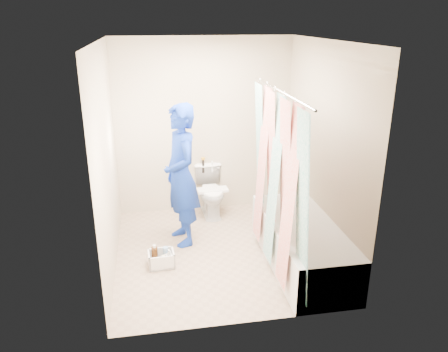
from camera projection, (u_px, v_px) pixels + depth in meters
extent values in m
plane|color=gray|center=(220.00, 252.00, 5.18)|extent=(2.60, 2.60, 0.00)
cube|color=white|center=(219.00, 40.00, 4.35)|extent=(2.40, 2.60, 0.02)
cube|color=#B3A98A|center=(204.00, 127.00, 5.97)|extent=(2.40, 0.02, 2.40)
cube|color=#B3A98A|center=(245.00, 202.00, 3.56)|extent=(2.40, 0.02, 2.40)
cube|color=#B3A98A|center=(107.00, 161.00, 4.57)|extent=(0.02, 2.60, 2.40)
cube|color=#B3A98A|center=(324.00, 150.00, 4.96)|extent=(0.02, 2.60, 2.40)
cube|color=silver|center=(302.00, 244.00, 4.84)|extent=(0.70, 1.75, 0.50)
cube|color=white|center=(303.00, 227.00, 4.76)|extent=(0.58, 1.63, 0.06)
cylinder|color=silver|center=(280.00, 91.00, 4.20)|extent=(0.02, 1.90, 0.02)
cube|color=silver|center=(276.00, 181.00, 4.52)|extent=(0.06, 1.75, 1.80)
imported|color=silver|center=(211.00, 191.00, 6.07)|extent=(0.41, 0.69, 0.68)
cube|color=white|center=(212.00, 190.00, 5.95)|extent=(0.43, 0.20, 0.03)
cylinder|color=black|center=(203.00, 166.00, 6.11)|extent=(0.03, 0.03, 0.20)
cylinder|color=orange|center=(203.00, 159.00, 6.07)|extent=(0.05, 0.05, 0.03)
cylinder|color=white|center=(212.00, 167.00, 6.14)|extent=(0.03, 0.03, 0.16)
imported|color=navy|center=(181.00, 176.00, 5.15)|extent=(0.54, 0.70, 1.72)
cube|color=white|center=(162.00, 264.00, 4.88)|extent=(0.30, 0.25, 0.03)
cube|color=white|center=(149.00, 260.00, 4.83)|extent=(0.03, 0.23, 0.17)
cube|color=white|center=(173.00, 257.00, 4.89)|extent=(0.03, 0.23, 0.17)
cube|color=white|center=(162.00, 264.00, 4.76)|extent=(0.29, 0.04, 0.17)
cube|color=white|center=(160.00, 254.00, 4.95)|extent=(0.29, 0.04, 0.17)
cylinder|color=#45250D|center=(155.00, 255.00, 4.87)|extent=(0.07, 0.07, 0.19)
cylinder|color=white|center=(166.00, 254.00, 4.90)|extent=(0.06, 0.06, 0.17)
cylinder|color=beige|center=(163.00, 261.00, 4.82)|extent=(0.04, 0.04, 0.12)
cylinder|color=#45250D|center=(156.00, 265.00, 4.80)|extent=(0.06, 0.06, 0.06)
cylinder|color=gold|center=(156.00, 262.00, 4.79)|extent=(0.06, 0.06, 0.01)
imported|color=white|center=(169.00, 257.00, 4.83)|extent=(0.11, 0.11, 0.18)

